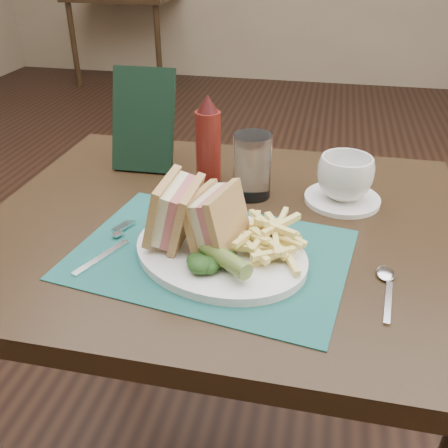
# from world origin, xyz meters

# --- Properties ---
(floor) EXTENTS (7.00, 7.00, 0.00)m
(floor) POSITION_xyz_m (0.00, 0.00, 0.00)
(floor) COLOR black
(floor) RESTS_ON ground
(wall_back) EXTENTS (6.00, 0.00, 6.00)m
(wall_back) POSITION_xyz_m (0.00, 3.50, 0.00)
(wall_back) COLOR gray
(wall_back) RESTS_ON ground
(table_main) EXTENTS (0.90, 0.75, 0.75)m
(table_main) POSITION_xyz_m (0.00, -0.50, 0.38)
(table_main) COLOR black
(table_main) RESTS_ON ground
(table_bg_left) EXTENTS (0.90, 0.75, 0.75)m
(table_bg_left) POSITION_xyz_m (-1.69, 3.22, 0.38)
(table_bg_left) COLOR black
(table_bg_left) RESTS_ON ground
(placemat) EXTENTS (0.49, 0.38, 0.00)m
(placemat) POSITION_xyz_m (0.00, -0.62, 0.75)
(placemat) COLOR #1A534F
(placemat) RESTS_ON table_main
(plate) EXTENTS (0.37, 0.34, 0.01)m
(plate) POSITION_xyz_m (0.02, -0.63, 0.76)
(plate) COLOR white
(plate) RESTS_ON placemat
(sandwich_half_a) EXTENTS (0.08, 0.11, 0.11)m
(sandwich_half_a) POSITION_xyz_m (-0.08, -0.61, 0.82)
(sandwich_half_a) COLOR tan
(sandwich_half_a) RESTS_ON plate
(sandwich_half_b) EXTENTS (0.10, 0.12, 0.11)m
(sandwich_half_b) POSITION_xyz_m (-0.01, -0.61, 0.82)
(sandwich_half_b) COLOR tan
(sandwich_half_b) RESTS_ON plate
(kale_garnish) EXTENTS (0.11, 0.08, 0.03)m
(kale_garnish) POSITION_xyz_m (0.02, -0.68, 0.78)
(kale_garnish) COLOR #1A3B15
(kale_garnish) RESTS_ON plate
(pickle_spear) EXTENTS (0.11, 0.10, 0.03)m
(pickle_spear) POSITION_xyz_m (0.03, -0.68, 0.79)
(pickle_spear) COLOR #516A28
(pickle_spear) RESTS_ON plate
(fries_pile) EXTENTS (0.18, 0.20, 0.05)m
(fries_pile) POSITION_xyz_m (0.09, -0.60, 0.79)
(fries_pile) COLOR #FBE77D
(fries_pile) RESTS_ON plate
(fork) EXTENTS (0.09, 0.17, 0.01)m
(fork) POSITION_xyz_m (-0.17, -0.64, 0.76)
(fork) COLOR silver
(fork) RESTS_ON placemat
(spoon) EXTENTS (0.05, 0.15, 0.01)m
(spoon) POSITION_xyz_m (0.28, -0.67, 0.76)
(spoon) COLOR silver
(spoon) RESTS_ON table_main
(saucer) EXTENTS (0.17, 0.17, 0.01)m
(saucer) POSITION_xyz_m (0.21, -0.38, 0.76)
(saucer) COLOR white
(saucer) RESTS_ON table_main
(coffee_cup) EXTENTS (0.15, 0.15, 0.09)m
(coffee_cup) POSITION_xyz_m (0.21, -0.38, 0.80)
(coffee_cup) COLOR white
(coffee_cup) RESTS_ON saucer
(drinking_glass) EXTENTS (0.09, 0.09, 0.13)m
(drinking_glass) POSITION_xyz_m (0.03, -0.39, 0.81)
(drinking_glass) COLOR silver
(drinking_glass) RESTS_ON table_main
(ketchup_bottle) EXTENTS (0.07, 0.07, 0.19)m
(ketchup_bottle) POSITION_xyz_m (-0.07, -0.33, 0.84)
(ketchup_bottle) COLOR #5E1610
(ketchup_bottle) RESTS_ON table_main
(check_presenter) EXTENTS (0.14, 0.09, 0.22)m
(check_presenter) POSITION_xyz_m (-0.23, -0.30, 0.86)
(check_presenter) COLOR black
(check_presenter) RESTS_ON table_main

